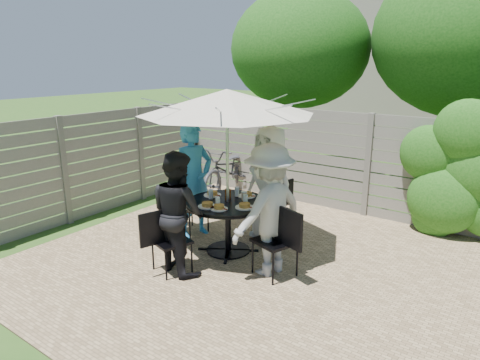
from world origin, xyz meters
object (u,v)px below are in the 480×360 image
Objects in this scene: chair_right at (276,255)px; person_right at (269,210)px; plate_front at (207,205)px; glass_back at (237,192)px; chair_back at (275,220)px; glass_front at (218,202)px; bicycle at (229,170)px; chair_front at (171,253)px; coffee_cup at (244,196)px; syrup_jug at (228,194)px; glass_left at (211,194)px; chair_left at (190,216)px; plate_right at (245,206)px; glass_right at (245,200)px; umbrella at (227,102)px; person_front at (178,212)px; plate_left at (212,194)px; person_back at (270,183)px; person_left at (194,181)px; plate_back at (247,195)px; patio_table at (228,217)px; plate_extra at (219,208)px.

person_right is (-0.13, 0.03, 0.57)m from chair_right.
plate_front is 1.86× the size of glass_back.
glass_front is (-0.18, -1.22, 0.59)m from chair_back.
chair_front is at bearing -74.48° from bicycle.
chair_front is at bearing -108.22° from coffee_cup.
syrup_jug reaches higher than chair_back.
coffee_cup is at bearing -24.28° from glass_back.
chair_back is at bearing 76.66° from plate_front.
glass_back is 1.00× the size of glass_left.
chair_left is at bearing -78.84° from bicycle.
glass_back is 1.00× the size of glass_front.
glass_right is (-0.07, 0.13, 0.05)m from plate_right.
umbrella is 1.36m from coffee_cup.
glass_right is (-0.66, 0.27, 0.55)m from chair_right.
chair_left is at bearing 166.74° from plate_right.
plate_left is at bearing -66.55° from person_front.
person_right is at bearing -53.55° from bicycle.
glass_front is (-0.15, -1.08, -0.04)m from person_back.
glass_back is 0.88× the size of syrup_jug.
plate_right is at bearing 4.48° from chair_right.
person_left is at bearing 44.92° from chair_front.
person_left is at bearing 151.14° from glass_front.
umbrella is 1.59m from person_front.
person_right is at bearing -36.79° from plate_back.
patio_table is 0.90m from person_back.
patio_table is 1.59× the size of chair_front.
person_back is 0.98× the size of person_left.
plate_left is 0.13× the size of bicycle.
person_back is at bearing 96.36° from glass_right.
umbrella reaches higher than syrup_jug.
chair_back is 0.81m from plate_back.
patio_table is at bearing 98.66° from glass_front.
person_front is 1.18m from person_right.
person_right is 0.47m from plate_right.
glass_right is 0.20m from coffee_cup.
bicycle is (-1.84, 2.06, -0.32)m from coffee_cup.
person_right is 7.22× the size of plate_extra.
bicycle reaches higher than patio_table.
person_right is (1.62, -0.38, -0.04)m from person_left.
glass_front reaches higher than patio_table.
plate_extra is 1.71× the size of glass_back.
chair_left reaches higher than plate_extra.
glass_right reaches higher than plate_right.
coffee_cup reaches higher than plate_extra.
person_back is at bearing 82.16° from glass_front.
glass_right reaches higher than chair_front.
chair_back reaches higher than plate_right.
glass_left is at bearing -100.42° from person_left.
chair_back is 0.64m from person_back.
person_right is at bearing -7.84° from glass_left.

